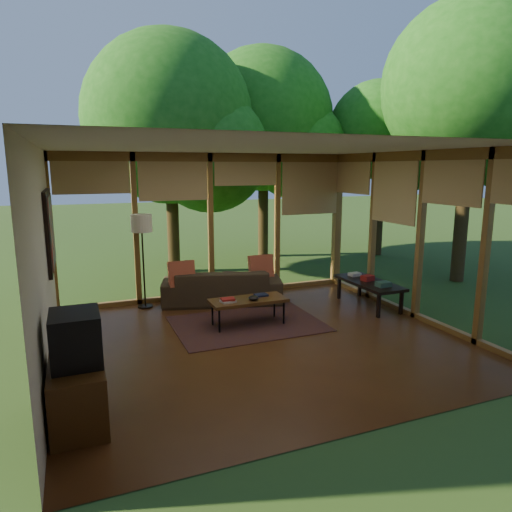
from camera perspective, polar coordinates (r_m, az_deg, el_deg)
name	(u,v)px	position (r m, az deg, el deg)	size (l,w,h in m)	color
floor	(262,340)	(6.65, 0.73, -10.47)	(5.50, 5.50, 0.00)	#573017
ceiling	(262,147)	(6.20, 0.80, 13.44)	(5.50, 5.50, 0.00)	white
wall_left	(43,263)	(5.82, -25.06, -0.80)	(0.04, 5.00, 2.70)	silver
wall_front	(372,293)	(4.15, 14.27, -4.52)	(5.50, 0.04, 2.70)	silver
window_wall_back	(211,226)	(8.62, -5.68, 3.71)	(5.50, 0.12, 2.70)	brown
window_wall_right	(420,237)	(7.76, 19.85, 2.31)	(0.12, 5.00, 2.70)	brown
exterior_lawn	(378,235)	(17.38, 15.04, 2.54)	(40.00, 40.00, 0.00)	#2D4B1C
tree_nw	(169,119)	(10.94, -10.85, 16.45)	(3.83, 3.83, 5.43)	#3C2C16
tree_ne	(262,121)	(12.73, 0.79, 16.56)	(3.76, 3.76, 5.56)	#3C2C16
tree_se	(469,87)	(10.72, 25.11, 18.62)	(3.50, 3.50, 5.80)	#3C2C16
tree_far	(378,131)	(13.20, 14.95, 14.83)	(2.64, 2.64, 4.74)	#3C2C16
rug	(247,324)	(7.30, -1.08, -8.46)	(2.29, 1.62, 0.01)	brown
sofa	(222,286)	(8.36, -4.27, -3.74)	(2.14, 0.84, 0.62)	#3C2E1E
pillow_left	(182,274)	(8.06, -9.28, -2.27)	(0.45, 0.15, 0.45)	maroon
pillow_right	(261,267)	(8.50, 0.63, -1.44)	(0.45, 0.15, 0.45)	maroon
ct_book_lower	(228,301)	(6.97, -3.54, -5.65)	(0.22, 0.16, 0.03)	#BAB1A9
ct_book_upper	(228,299)	(6.96, -3.54, -5.41)	(0.20, 0.15, 0.03)	maroon
ct_book_side	(261,295)	(7.29, 0.63, -4.89)	(0.20, 0.15, 0.03)	black
ct_bowl	(254,298)	(7.05, -0.31, -5.27)	(0.16, 0.16, 0.07)	black
media_cabinet	(78,392)	(4.92, -21.38, -15.55)	(0.50, 1.00, 0.60)	#553317
television	(76,338)	(4.70, -21.60, -9.51)	(0.45, 0.55, 0.50)	black
console_book_a	(383,284)	(8.01, 15.63, -3.41)	(0.23, 0.17, 0.08)	#305446
console_book_b	(367,278)	(8.36, 13.77, -2.69)	(0.21, 0.15, 0.09)	maroon
console_book_c	(355,274)	(8.68, 12.23, -2.25)	(0.21, 0.15, 0.06)	#BAB1A9
floor_lamp	(142,229)	(8.08, -14.10, 3.34)	(0.36, 0.36, 1.65)	black
coffee_table	(248,301)	(7.14, -0.98, -5.64)	(1.20, 0.50, 0.43)	#553317
side_console	(369,284)	(8.34, 13.94, -3.38)	(0.60, 1.40, 0.46)	black
wall_painting	(50,230)	(7.17, -24.37, 2.92)	(0.06, 1.35, 1.15)	black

